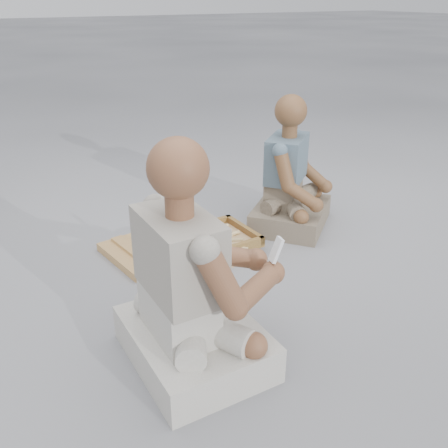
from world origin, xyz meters
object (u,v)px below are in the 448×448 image
craftsman (192,293)px  companion (290,184)px  tool_tray (212,241)px  carved_panel (168,244)px

craftsman → companion: (1.06, 0.84, -0.04)m
tool_tray → craftsman: craftsman is taller
carved_panel → companion: size_ratio=0.83×
craftsman → tool_tray: bearing=146.7°
tool_tray → companion: bearing=8.3°
carved_panel → tool_tray: 0.26m
carved_panel → tool_tray: (0.20, -0.16, 0.04)m
carved_panel → companion: (0.78, -0.07, 0.24)m
tool_tray → craftsman: size_ratio=0.53×
tool_tray → craftsman: (-0.48, -0.76, 0.24)m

